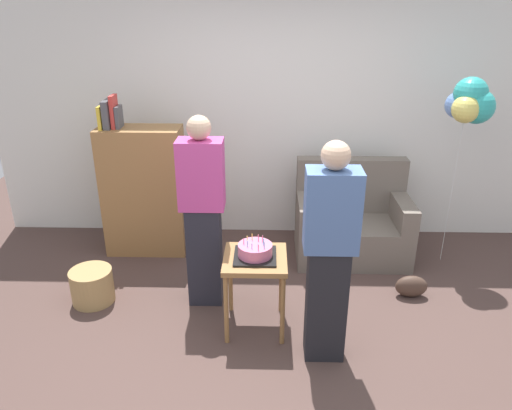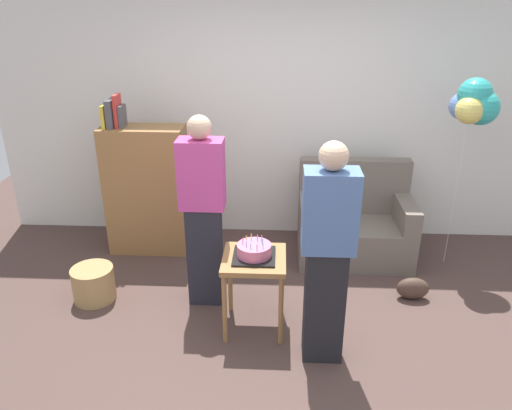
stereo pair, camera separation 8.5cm
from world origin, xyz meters
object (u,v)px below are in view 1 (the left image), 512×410
Objects in this scene: person_holding_cake at (329,255)px; balloon_bunch at (470,103)px; birthday_cake at (255,251)px; wicker_basket at (92,286)px; person_blowing_candles at (203,213)px; handbag at (411,286)px; couch at (351,224)px; side_table at (255,268)px; bookshelf at (144,190)px.

balloon_bunch is at bearing -124.76° from person_holding_cake.
birthday_cake is 0.89× the size of wicker_basket.
handbag is (1.80, 0.10, -0.73)m from person_blowing_candles.
wicker_basket is (-1.93, 0.63, -0.68)m from person_holding_cake.
wicker_basket is (-2.35, -0.91, -0.19)m from couch.
side_table is at bearing -161.53° from handbag.
birthday_cake is 1.54m from wicker_basket.
side_table is at bearing -54.39° from person_blowing_candles.
birthday_cake is 0.20× the size of person_holding_cake.
person_blowing_candles is 1.94m from handbag.
person_holding_cake is at bearing -137.68° from handbag.
bookshelf reaches higher than couch.
side_table is 1.50m from wicker_basket.
couch is at bearing 52.58° from side_table.
bookshelf is at bearing 177.09° from balloon_bunch.
person_blowing_candles is 1.16m from person_holding_cake.
side_table is at bearing 168.91° from birthday_cake.
person_holding_cake is 4.53× the size of wicker_basket.
couch is 0.68× the size of bookshelf.
bookshelf reaches higher than handbag.
person_blowing_candles is 4.53× the size of wicker_basket.
balloon_bunch is (1.35, 1.43, 0.75)m from person_holding_cake.
person_blowing_candles is (-1.37, -0.87, 0.49)m from couch.
person_holding_cake is 1.36m from handbag.
person_blowing_candles reaches higher than wicker_basket.
bookshelf is 2.56× the size of side_table.
person_holding_cake is at bearing -18.06° from wicker_basket.
side_table is 2.41m from balloon_bunch.
side_table is 1.75× the size of wicker_basket.
person_holding_cake is (-0.42, -1.54, 0.49)m from couch.
person_holding_cake is 2.11m from balloon_bunch.
handbag is at bearing -129.05° from person_holding_cake.
person_holding_cake is 2.14m from wicker_basket.
balloon_bunch is at bearing 52.58° from handbag.
person_holding_cake reaches higher than birthday_cake.
side_table is (-0.93, -1.22, 0.19)m from couch.
handbag is at bearing 18.47° from side_table.
side_table is (1.15, -1.26, -0.14)m from bookshelf.
balloon_bunch reaches higher than side_table.
side_table is at bearing -47.65° from bookshelf.
bookshelf is at bearing 74.64° from wicker_basket.
person_blowing_candles is 5.82× the size of handbag.
couch is 3.44× the size of birthday_cake.
person_holding_cake reaches higher than couch.
person_holding_cake reaches higher than handbag.
balloon_bunch reaches higher than person_blowing_candles.
side_table is 0.15m from birthday_cake.
balloon_bunch reaches higher than couch.
person_blowing_candles reaches higher than couch.
side_table reaches higher than wicker_basket.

